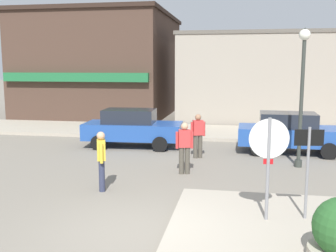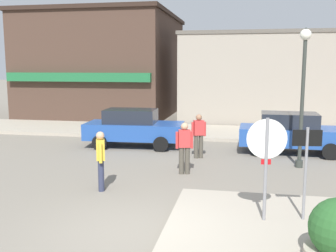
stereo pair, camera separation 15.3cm
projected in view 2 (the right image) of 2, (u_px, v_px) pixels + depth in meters
The scene contains 13 objects.
ground_plane at pixel (130, 232), 7.94m from camera, with size 160.00×160.00×0.00m, color gray.
sidewalk_corner at pixel (332, 241), 7.38m from camera, with size 6.40×4.80×0.15m, color #A89E8C.
kerb_far at pixel (197, 132), 19.58m from camera, with size 80.00×4.00×0.15m, color #A89E8C.
stop_sign at pixel (266, 156), 8.00m from camera, with size 0.81×0.13×2.30m.
one_way_sign at pixel (306, 164), 8.07m from camera, with size 0.60×0.09×2.10m.
lamp_post at pixel (303, 78), 12.59m from camera, with size 0.36×0.36×4.54m.
parked_car_nearest at pixel (134, 127), 16.29m from camera, with size 4.08×2.03×1.56m.
parked_car_second at pixel (292, 132), 15.04m from camera, with size 4.04×1.96×1.56m.
pedestrian_crossing_near at pixel (184, 147), 12.12m from camera, with size 0.56×0.30×1.61m.
pedestrian_crossing_far at pixel (101, 159), 10.52m from camera, with size 0.33×0.55×1.61m.
pedestrian_kerb_side at pixel (199, 135), 14.22m from camera, with size 0.54×0.34×1.61m.
building_corner_shop at pixel (107, 65), 27.08m from camera, with size 9.33×10.32×6.74m.
building_storefront_left_near at pixel (257, 78), 23.24m from camera, with size 8.99×5.13×5.22m.
Camera 2 is at (2.16, -7.24, 3.33)m, focal length 42.00 mm.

